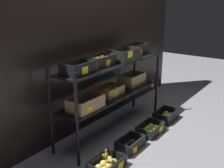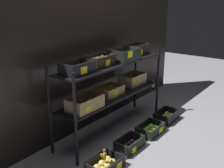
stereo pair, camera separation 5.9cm
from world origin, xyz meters
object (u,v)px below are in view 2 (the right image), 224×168
Objects in this scene: display_rack at (113,76)px; crate_ground_right_apple_green at (166,117)px; banana_bunch_loose at (104,156)px; crate_ground_plum at (129,145)px; crate_ground_apple_green at (150,130)px; crate_ground_apple_gold at (105,165)px.

crate_ground_right_apple_green is at bearing -32.40° from display_rack.
crate_ground_right_apple_green is 1.37m from banana_bunch_loose.
crate_ground_apple_green is at bearing -0.88° from crate_ground_plum.
display_rack is 1.05m from crate_ground_apple_gold.
banana_bunch_loose reaches higher than crate_ground_right_apple_green.
banana_bunch_loose is (-0.71, -0.44, -0.53)m from display_rack.
crate_ground_right_apple_green is at bearing 1.31° from crate_ground_apple_gold.
banana_bunch_loose is (-1.36, -0.03, 0.11)m from crate_ground_right_apple_green.
crate_ground_right_apple_green is (1.35, 0.03, 0.00)m from crate_ground_apple_gold.
banana_bunch_loose is (-0.47, -0.03, 0.11)m from crate_ground_plum.
banana_bunch_loose is at bearing -178.63° from crate_ground_right_apple_green.
crate_ground_apple_green is 3.10× the size of banana_bunch_loose.
display_rack is 4.94× the size of crate_ground_apple_gold.
display_rack is 15.27× the size of banana_bunch_loose.
banana_bunch_loose is at bearing -148.07° from display_rack.
crate_ground_apple_green reaches higher than crate_ground_apple_gold.
banana_bunch_loose is (-0.91, -0.02, 0.11)m from crate_ground_apple_green.
crate_ground_apple_gold is at bearing -147.61° from display_rack.
crate_ground_apple_gold is 1.06× the size of crate_ground_plum.
crate_ground_apple_green is at bearing 1.20° from crate_ground_apple_gold.
crate_ground_apple_green is (0.44, -0.01, 0.00)m from crate_ground_plum.
display_rack is 1.00m from banana_bunch_loose.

